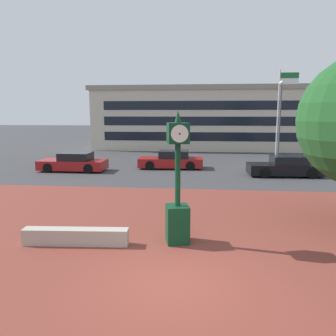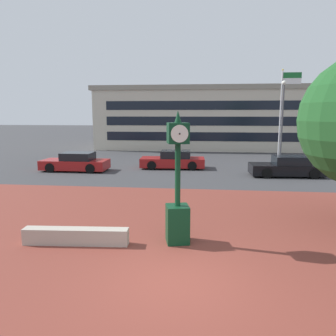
% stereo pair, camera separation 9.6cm
% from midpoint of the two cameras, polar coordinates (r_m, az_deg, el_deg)
% --- Properties ---
extents(ground_plane, '(200.00, 200.00, 0.00)m').
position_cam_midpoint_polar(ground_plane, '(8.34, 1.44, -18.88)').
color(ground_plane, '#38383A').
extents(plaza_brick_paving, '(44.00, 13.73, 0.01)m').
position_cam_midpoint_polar(plaza_brick_paving, '(10.93, 2.77, -11.75)').
color(plaza_brick_paving, brown).
rests_on(plaza_brick_paving, ground).
extents(planter_wall, '(3.22, 0.61, 0.50)m').
position_cam_midpoint_polar(planter_wall, '(10.63, -15.35, -11.30)').
color(planter_wall, '#ADA393').
rests_on(planter_wall, ground).
extents(street_clock, '(0.81, 0.81, 4.04)m').
position_cam_midpoint_polar(street_clock, '(10.05, 1.94, -4.50)').
color(street_clock, '#0C381E').
rests_on(street_clock, ground).
extents(car_street_near, '(4.56, 1.97, 1.28)m').
position_cam_midpoint_polar(car_street_near, '(23.79, -15.52, 0.91)').
color(car_street_near, maroon).
rests_on(car_street_near, ground).
extents(car_street_mid, '(4.66, 2.07, 1.28)m').
position_cam_midpoint_polar(car_street_mid, '(22.33, 20.07, 0.14)').
color(car_street_mid, black).
rests_on(car_street_mid, ground).
extents(car_street_far, '(4.68, 2.06, 1.28)m').
position_cam_midpoint_polar(car_street_far, '(23.99, 1.03, 1.32)').
color(car_street_far, maroon).
rests_on(car_street_far, ground).
extents(flagpole_primary, '(1.61, 0.14, 7.57)m').
position_cam_midpoint_polar(flagpole_primary, '(29.86, 19.33, 9.99)').
color(flagpole_primary, silver).
rests_on(flagpole_primary, ground).
extents(flagpole_secondary, '(1.53, 0.14, 7.22)m').
position_cam_midpoint_polar(flagpole_secondary, '(30.97, 26.54, 9.06)').
color(flagpole_secondary, silver).
rests_on(flagpole_secondary, ground).
extents(civic_building, '(31.26, 12.94, 6.83)m').
position_cam_midpoint_polar(civic_building, '(40.72, 11.43, 8.50)').
color(civic_building, beige).
rests_on(civic_building, ground).
extents(street_lamp_post, '(0.36, 0.36, 6.52)m').
position_cam_midpoint_polar(street_lamp_post, '(28.46, 19.25, 8.99)').
color(street_lamp_post, '#4C4C51').
rests_on(street_lamp_post, ground).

